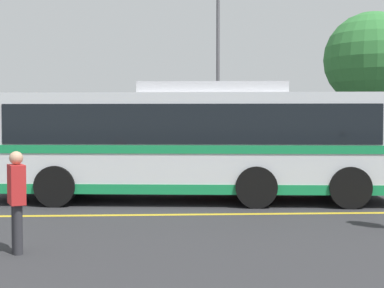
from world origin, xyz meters
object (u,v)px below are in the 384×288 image
(transit_bus, at_px, (192,140))
(tree_1, at_px, (371,60))
(pedestrian_2, at_px, (17,196))
(parked_car_1, at_px, (73,162))
(parked_car_2, at_px, (240,161))
(street_lamp, at_px, (218,31))

(transit_bus, xyz_separation_m, tree_1, (8.47, 9.47, 3.26))
(transit_bus, height_order, pedestrian_2, transit_bus)
(transit_bus, distance_m, tree_1, 13.12)
(parked_car_1, relative_size, tree_1, 0.64)
(parked_car_2, relative_size, street_lamp, 0.61)
(pedestrian_2, xyz_separation_m, tree_1, (11.51, 15.03, 3.94))
(transit_bus, bearing_deg, tree_1, -36.67)
(pedestrian_2, bearing_deg, transit_bus, -53.11)
(pedestrian_2, bearing_deg, parked_car_2, -51.12)
(parked_car_2, bearing_deg, pedestrian_2, -24.19)
(street_lamp, bearing_deg, transit_bus, -101.25)
(parked_car_1, distance_m, parked_car_2, 5.66)
(transit_bus, xyz_separation_m, street_lamp, (1.35, 6.80, 4.02))
(tree_1, bearing_deg, pedestrian_2, -127.44)
(tree_1, bearing_deg, parked_car_2, -141.31)
(parked_car_2, height_order, pedestrian_2, pedestrian_2)
(pedestrian_2, relative_size, tree_1, 0.23)
(street_lamp, xyz_separation_m, tree_1, (7.12, 2.66, -0.76))
(transit_bus, distance_m, street_lamp, 8.02)
(transit_bus, relative_size, street_lamp, 1.46)
(parked_car_2, bearing_deg, transit_bus, -21.42)
(parked_car_2, distance_m, pedestrian_2, 10.86)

